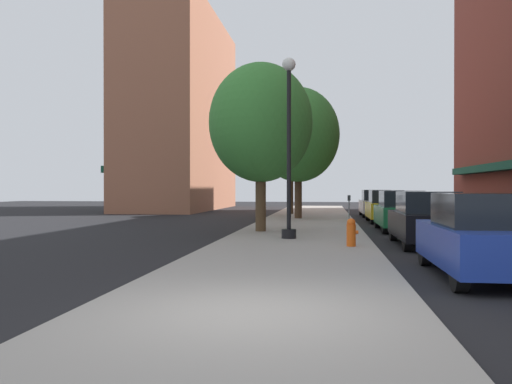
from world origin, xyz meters
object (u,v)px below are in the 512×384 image
at_px(parking_meter_near, 349,205).
at_px(tree_far, 298,135).
at_px(car_blue, 482,237).
at_px(tree_near, 290,132).
at_px(car_yellow, 386,207).
at_px(tree_mid, 261,123).
at_px(car_white, 376,204).
at_px(car_green, 400,211).
at_px(fire_hydrant, 351,232).
at_px(lamppost, 289,144).
at_px(car_black, 426,219).

xyz_separation_m(parking_meter_near, tree_far, (-2.59, 3.65, 3.72)).
relative_size(tree_far, car_blue, 1.66).
bearing_deg(tree_near, car_yellow, -49.55).
bearing_deg(tree_mid, car_white, 68.09).
height_order(parking_meter_near, car_blue, car_blue).
bearing_deg(car_green, car_yellow, 90.08).
height_order(parking_meter_near, tree_far, tree_far).
xyz_separation_m(fire_hydrant, tree_near, (-3.01, 19.18, 4.81)).
distance_m(car_blue, car_white, 23.16).
bearing_deg(lamppost, fire_hydrant, -48.87).
xyz_separation_m(parking_meter_near, car_black, (1.95, -8.99, -0.14)).
bearing_deg(car_white, tree_mid, -110.19).
bearing_deg(car_blue, car_white, 91.14).
bearing_deg(car_black, car_yellow, 91.40).
bearing_deg(car_white, fire_hydrant, -95.32).
height_order(tree_near, tree_far, tree_near).
height_order(lamppost, car_black, lamppost).
relative_size(lamppost, car_green, 1.37).
xyz_separation_m(lamppost, tree_near, (-1.09, 16.98, 2.12)).
xyz_separation_m(tree_far, car_yellow, (4.54, -1.20, -3.86)).
height_order(car_blue, car_green, same).
xyz_separation_m(lamppost, car_green, (4.23, 5.09, -2.39)).
bearing_deg(tree_mid, parking_meter_near, 56.91).
bearing_deg(car_yellow, fire_hydrant, -101.32).
height_order(fire_hydrant, tree_mid, tree_mid).
height_order(parking_meter_near, tree_mid, tree_mid).
xyz_separation_m(tree_mid, car_green, (5.50, 2.23, -3.44)).
xyz_separation_m(tree_mid, car_black, (5.50, -3.54, -3.44)).
bearing_deg(tree_mid, fire_hydrant, -57.72).
height_order(lamppost, car_green, lamppost).
xyz_separation_m(tree_far, car_white, (4.54, 4.58, -3.86)).
bearing_deg(tree_near, tree_mid, -90.73).
bearing_deg(parking_meter_near, tree_mid, -123.09).
height_order(tree_mid, car_black, tree_mid).
height_order(car_green, car_yellow, same).
bearing_deg(tree_mid, tree_near, 89.27).
xyz_separation_m(car_blue, car_green, (0.00, 11.72, 0.00)).
bearing_deg(car_white, car_black, -88.28).
bearing_deg(tree_near, lamppost, -86.32).
distance_m(tree_mid, car_white, 15.14).
xyz_separation_m(tree_near, car_black, (5.32, -17.67, -4.52)).
height_order(car_blue, car_black, same).
relative_size(fire_hydrant, tree_far, 0.11).
distance_m(tree_mid, car_green, 6.86).
bearing_deg(car_black, tree_far, 111.17).
xyz_separation_m(lamppost, car_blue, (4.23, -6.63, -2.39)).
relative_size(tree_mid, car_white, 1.49).
bearing_deg(lamppost, tree_mid, 114.05).
relative_size(tree_mid, car_yellow, 1.49).
bearing_deg(lamppost, car_blue, -57.49).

